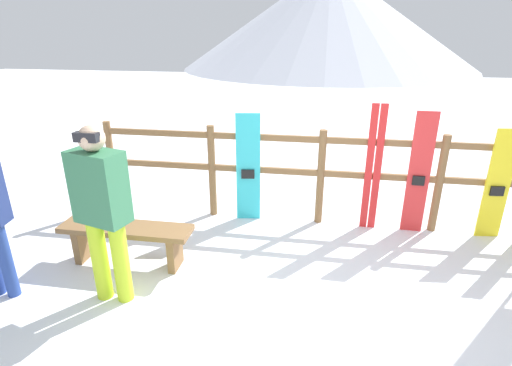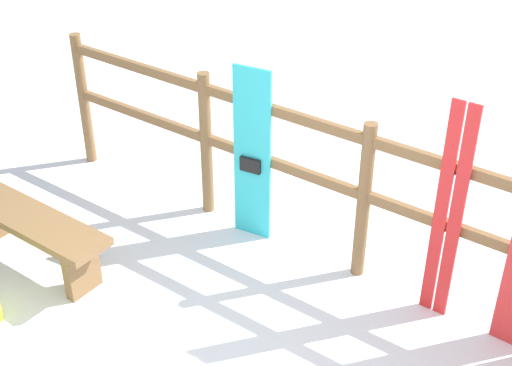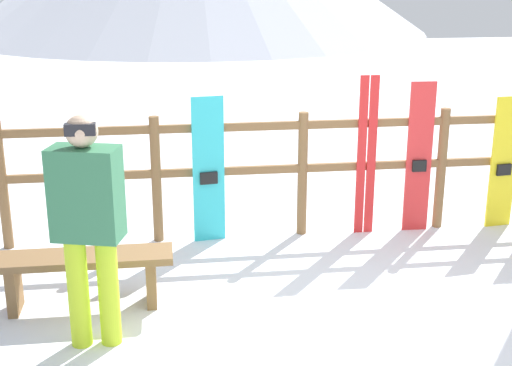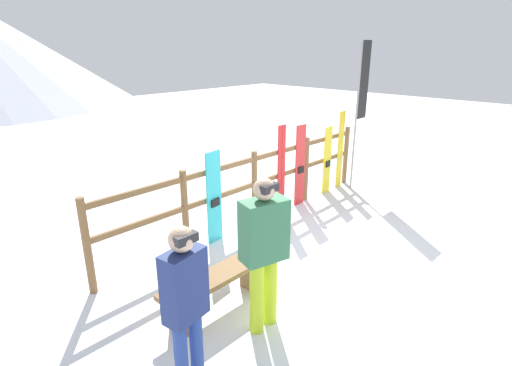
% 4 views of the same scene
% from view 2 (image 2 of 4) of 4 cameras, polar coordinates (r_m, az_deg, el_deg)
% --- Properties ---
extents(fence, '(6.01, 0.10, 1.28)m').
position_cam_2_polar(fence, '(5.16, 8.71, -0.43)').
color(fence, brown).
rests_on(fence, ground).
extents(bench, '(1.46, 0.36, 0.46)m').
position_cam_2_polar(bench, '(5.69, -17.65, -3.42)').
color(bench, brown).
rests_on(bench, ground).
extents(snowboard_cyan, '(0.32, 0.09, 1.48)m').
position_cam_2_polar(snowboard_cyan, '(5.56, -0.31, 2.16)').
color(snowboard_cyan, '#2DBFCC').
rests_on(snowboard_cyan, ground).
extents(ski_pair_red, '(0.20, 0.02, 1.65)m').
position_cam_2_polar(ski_pair_red, '(4.88, 15.12, -2.49)').
color(ski_pair_red, red).
rests_on(ski_pair_red, ground).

